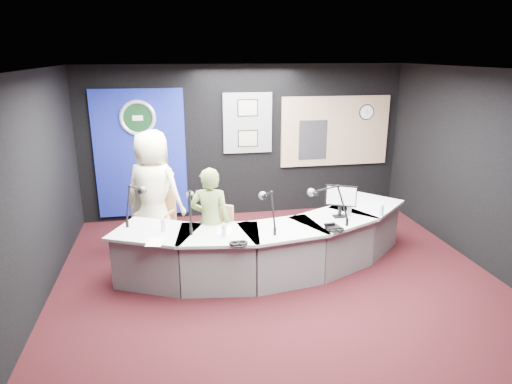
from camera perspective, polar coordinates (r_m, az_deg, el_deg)
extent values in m
plane|color=black|center=(6.22, 3.24, -11.81)|extent=(6.00, 6.00, 0.00)
cube|color=silver|center=(5.45, 3.75, 14.93)|extent=(6.00, 6.00, 0.02)
cube|color=black|center=(8.53, -1.41, 6.30)|extent=(6.00, 0.02, 2.80)
cube|color=black|center=(3.09, 17.47, -15.12)|extent=(6.00, 0.02, 2.80)
cube|color=black|center=(5.76, -26.89, -0.98)|extent=(0.02, 6.00, 2.80)
cube|color=black|center=(7.02, 28.00, 1.86)|extent=(0.02, 6.00, 2.80)
cube|color=navy|center=(8.45, -14.23, 4.62)|extent=(1.60, 0.05, 2.30)
torus|color=silver|center=(8.30, -14.58, 8.95)|extent=(0.63, 0.07, 0.63)
cylinder|color=black|center=(8.30, -14.57, 8.95)|extent=(0.48, 0.01, 0.48)
cube|color=slate|center=(8.45, -1.05, 8.60)|extent=(0.90, 0.04, 1.10)
cube|color=gray|center=(8.39, -1.03, 10.47)|extent=(0.34, 0.02, 0.27)
cube|color=gray|center=(8.47, -1.01, 6.70)|extent=(0.34, 0.02, 0.27)
cube|color=#A07F64|center=(8.92, 9.87, 7.51)|extent=(2.12, 0.06, 1.32)
cube|color=beige|center=(8.91, 9.90, 7.50)|extent=(2.00, 0.02, 1.20)
cube|color=black|center=(8.78, 7.12, 6.48)|extent=(0.55, 0.02, 0.75)
cylinder|color=white|center=(9.07, 13.66, 9.68)|extent=(0.28, 0.01, 0.28)
cube|color=slate|center=(7.43, -13.57, -2.10)|extent=(0.48, 0.33, 0.70)
imported|color=#FDF6CA|center=(7.11, -12.68, -0.03)|extent=(1.11, 0.99, 1.92)
imported|color=olive|center=(6.32, -5.71, -3.70)|extent=(0.63, 0.50, 1.54)
cube|color=black|center=(6.52, 10.53, -0.43)|extent=(0.39, 0.21, 0.29)
cube|color=black|center=(6.14, 9.61, -4.44)|extent=(0.19, 0.16, 0.05)
torus|color=black|center=(6.11, 9.91, -4.62)|extent=(0.22, 0.22, 0.04)
torus|color=black|center=(5.61, -2.21, -6.41)|extent=(0.22, 0.22, 0.04)
cube|color=white|center=(5.81, -12.48, -6.13)|extent=(0.25, 0.31, 0.00)
cube|color=white|center=(6.05, -3.95, -4.78)|extent=(0.25, 0.32, 0.00)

